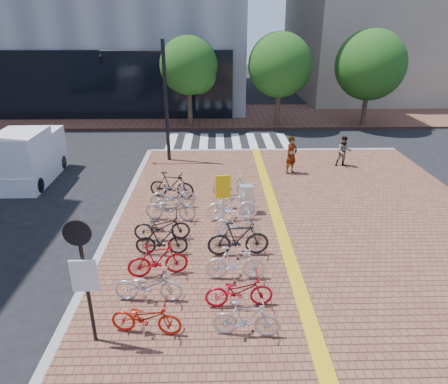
{
  "coord_description": "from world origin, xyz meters",
  "views": [
    {
      "loc": [
        -0.27,
        -9.77,
        6.96
      ],
      "look_at": [
        0.01,
        3.29,
        1.3
      ],
      "focal_mm": 32.0,
      "sensor_mm": 36.0,
      "label": 1
    }
  ],
  "objects_px": {
    "bike_12": "(238,224)",
    "notice_sign": "(83,269)",
    "bike_1": "(148,285)",
    "utility_box": "(246,199)",
    "pedestrian_b": "(344,151)",
    "bike_4": "(162,226)",
    "bike_6": "(173,195)",
    "bike_10": "(235,263)",
    "bike_8": "(247,319)",
    "bike_7": "(172,185)",
    "bike_14": "(235,198)",
    "yellow_sign": "(223,191)",
    "bike_13": "(232,206)",
    "pedestrian_a": "(291,155)",
    "bike_3": "(162,240)",
    "bike_15": "(232,186)",
    "traffic_light_pole": "(136,79)",
    "bike_2": "(158,260)",
    "bike_0": "(146,317)",
    "box_truck": "(30,157)",
    "bike_9": "(239,291)",
    "bike_11": "(238,238)",
    "bike_5": "(170,208)"
  },
  "relations": [
    {
      "from": "bike_12",
      "to": "notice_sign",
      "type": "distance_m",
      "value": 6.09
    },
    {
      "from": "bike_1",
      "to": "utility_box",
      "type": "xyz_separation_m",
      "value": [
        2.92,
        5.17,
        0.08
      ]
    },
    {
      "from": "pedestrian_b",
      "to": "bike_4",
      "type": "bearing_deg",
      "value": -137.81
    },
    {
      "from": "bike_6",
      "to": "bike_10",
      "type": "xyz_separation_m",
      "value": [
        2.21,
        -4.73,
        -0.01
      ]
    },
    {
      "from": "bike_8",
      "to": "bike_12",
      "type": "distance_m",
      "value": 4.63
    },
    {
      "from": "bike_4",
      "to": "bike_8",
      "type": "bearing_deg",
      "value": -154.49
    },
    {
      "from": "bike_1",
      "to": "bike_12",
      "type": "bearing_deg",
      "value": -34.0
    },
    {
      "from": "bike_7",
      "to": "bike_14",
      "type": "relative_size",
      "value": 1.14
    },
    {
      "from": "bike_14",
      "to": "pedestrian_b",
      "type": "bearing_deg",
      "value": -54.52
    },
    {
      "from": "bike_12",
      "to": "yellow_sign",
      "type": "relative_size",
      "value": 0.83
    },
    {
      "from": "bike_13",
      "to": "utility_box",
      "type": "xyz_separation_m",
      "value": [
        0.56,
        0.64,
        -0.02
      ]
    },
    {
      "from": "pedestrian_a",
      "to": "notice_sign",
      "type": "bearing_deg",
      "value": -156.67
    },
    {
      "from": "bike_3",
      "to": "bike_10",
      "type": "height_order",
      "value": "bike_10"
    },
    {
      "from": "bike_3",
      "to": "bike_15",
      "type": "height_order",
      "value": "bike_3"
    },
    {
      "from": "traffic_light_pole",
      "to": "utility_box",
      "type": "bearing_deg",
      "value": -51.83
    },
    {
      "from": "bike_7",
      "to": "bike_12",
      "type": "height_order",
      "value": "bike_7"
    },
    {
      "from": "bike_2",
      "to": "yellow_sign",
      "type": "relative_size",
      "value": 0.89
    },
    {
      "from": "bike_6",
      "to": "bike_8",
      "type": "distance_m",
      "value": 7.35
    },
    {
      "from": "bike_0",
      "to": "pedestrian_b",
      "type": "relative_size",
      "value": 1.1
    },
    {
      "from": "bike_13",
      "to": "yellow_sign",
      "type": "xyz_separation_m",
      "value": [
        -0.32,
        -0.44,
        0.77
      ]
    },
    {
      "from": "pedestrian_a",
      "to": "bike_12",
      "type": "bearing_deg",
      "value": -151.32
    },
    {
      "from": "bike_10",
      "to": "bike_3",
      "type": "bearing_deg",
      "value": 59.5
    },
    {
      "from": "bike_1",
      "to": "notice_sign",
      "type": "distance_m",
      "value": 2.33
    },
    {
      "from": "bike_4",
      "to": "utility_box",
      "type": "relative_size",
      "value": 1.68
    },
    {
      "from": "utility_box",
      "to": "yellow_sign",
      "type": "bearing_deg",
      "value": -129.44
    },
    {
      "from": "bike_14",
      "to": "utility_box",
      "type": "relative_size",
      "value": 1.49
    },
    {
      "from": "bike_14",
      "to": "box_truck",
      "type": "bearing_deg",
      "value": 65.08
    },
    {
      "from": "bike_12",
      "to": "bike_14",
      "type": "xyz_separation_m",
      "value": [
        0.0,
        2.28,
        -0.05
      ]
    },
    {
      "from": "bike_9",
      "to": "bike_15",
      "type": "relative_size",
      "value": 1.09
    },
    {
      "from": "bike_0",
      "to": "bike_2",
      "type": "xyz_separation_m",
      "value": [
        -0.03,
        2.31,
        0.08
      ]
    },
    {
      "from": "bike_0",
      "to": "pedestrian_a",
      "type": "relative_size",
      "value": 0.94
    },
    {
      "from": "bike_8",
      "to": "bike_10",
      "type": "distance_m",
      "value": 2.24
    },
    {
      "from": "pedestrian_a",
      "to": "box_truck",
      "type": "distance_m",
      "value": 12.14
    },
    {
      "from": "bike_11",
      "to": "bike_13",
      "type": "relative_size",
      "value": 1.02
    },
    {
      "from": "bike_1",
      "to": "bike_7",
      "type": "bearing_deg",
      "value": 3.53
    },
    {
      "from": "bike_12",
      "to": "yellow_sign",
      "type": "xyz_separation_m",
      "value": [
        -0.46,
        0.81,
        0.86
      ]
    },
    {
      "from": "bike_14",
      "to": "pedestrian_b",
      "type": "relative_size",
      "value": 1.07
    },
    {
      "from": "bike_5",
      "to": "bike_11",
      "type": "xyz_separation_m",
      "value": [
        2.35,
        -2.42,
        0.09
      ]
    },
    {
      "from": "bike_10",
      "to": "bike_13",
      "type": "height_order",
      "value": "bike_13"
    },
    {
      "from": "bike_0",
      "to": "bike_10",
      "type": "xyz_separation_m",
      "value": [
        2.18,
        2.1,
        0.08
      ]
    },
    {
      "from": "traffic_light_pole",
      "to": "bike_4",
      "type": "bearing_deg",
      "value": -76.31
    },
    {
      "from": "bike_6",
      "to": "pedestrian_b",
      "type": "distance_m",
      "value": 9.35
    },
    {
      "from": "bike_2",
      "to": "bike_9",
      "type": "height_order",
      "value": "bike_2"
    },
    {
      "from": "pedestrian_a",
      "to": "utility_box",
      "type": "height_order",
      "value": "pedestrian_a"
    },
    {
      "from": "notice_sign",
      "to": "bike_1",
      "type": "bearing_deg",
      "value": 54.33
    },
    {
      "from": "bike_12",
      "to": "traffic_light_pole",
      "type": "xyz_separation_m",
      "value": [
        -4.56,
        8.21,
        3.65
      ]
    },
    {
      "from": "bike_13",
      "to": "box_truck",
      "type": "relative_size",
      "value": 0.44
    },
    {
      "from": "bike_14",
      "to": "bike_9",
      "type": "bearing_deg",
      "value": 174.11
    },
    {
      "from": "bike_8",
      "to": "pedestrian_b",
      "type": "xyz_separation_m",
      "value": [
        5.72,
        11.65,
        0.29
      ]
    },
    {
      "from": "pedestrian_a",
      "to": "yellow_sign",
      "type": "height_order",
      "value": "yellow_sign"
    }
  ]
}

